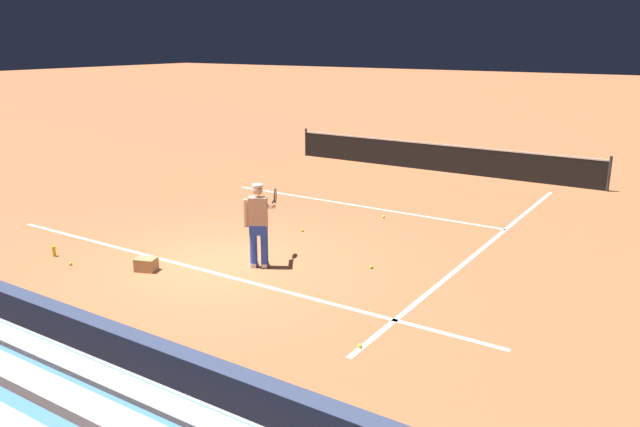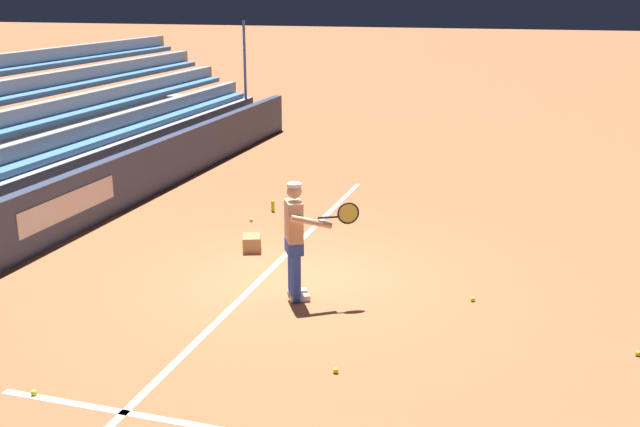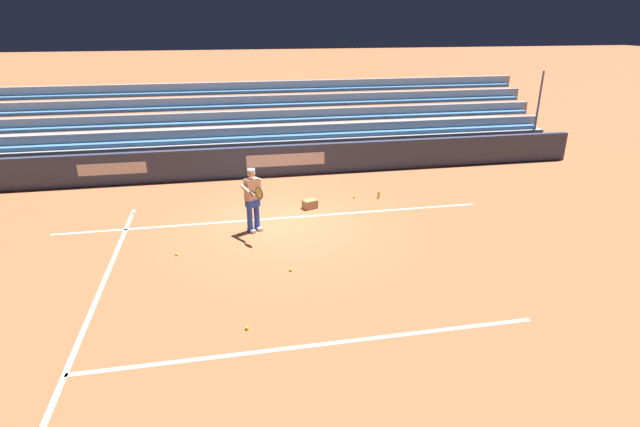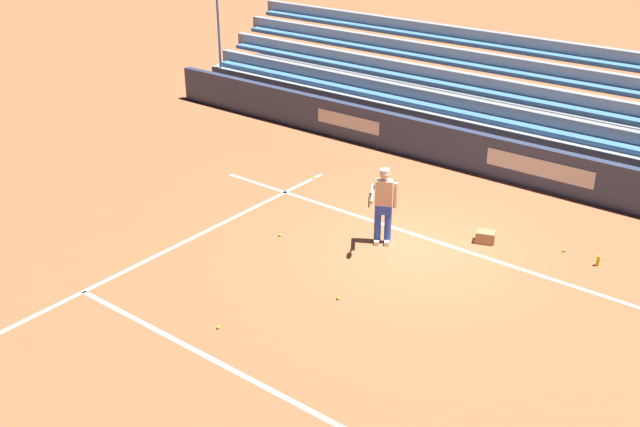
{
  "view_description": "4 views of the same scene",
  "coord_description": "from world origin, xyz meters",
  "px_view_note": "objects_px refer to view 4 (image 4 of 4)",
  "views": [
    {
      "loc": [
        8.15,
        -9.01,
        4.44
      ],
      "look_at": [
        1.29,
        1.59,
        0.9
      ],
      "focal_mm": 35.0,
      "sensor_mm": 36.0,
      "label": 1
    },
    {
      "loc": [
        10.14,
        3.49,
        4.26
      ],
      "look_at": [
        0.01,
        0.41,
        1.09
      ],
      "focal_mm": 42.0,
      "sensor_mm": 36.0,
      "label": 2
    },
    {
      "loc": [
        1.34,
        12.63,
        5.34
      ],
      "look_at": [
        -0.77,
        1.9,
        1.02
      ],
      "focal_mm": 28.0,
      "sensor_mm": 36.0,
      "label": 3
    },
    {
      "loc": [
        -7.07,
        12.44,
        7.56
      ],
      "look_at": [
        1.46,
        1.49,
        0.94
      ],
      "focal_mm": 42.0,
      "sensor_mm": 36.0,
      "label": 4
    }
  ],
  "objects_px": {
    "tennis_ball_stray_back": "(314,178)",
    "tennis_ball_toward_net": "(338,298)",
    "tennis_ball_midcourt": "(218,327)",
    "tennis_player": "(383,205)",
    "ball_box_cardboard": "(485,237)",
    "water_bottle": "(598,261)",
    "tennis_ball_far_left": "(564,250)",
    "tennis_ball_by_box": "(280,235)"
  },
  "relations": [
    {
      "from": "tennis_ball_by_box",
      "to": "tennis_ball_far_left",
      "type": "xyz_separation_m",
      "value": [
        -5.23,
        -3.16,
        0.0
      ]
    },
    {
      "from": "ball_box_cardboard",
      "to": "water_bottle",
      "type": "height_order",
      "value": "ball_box_cardboard"
    },
    {
      "from": "tennis_ball_midcourt",
      "to": "water_bottle",
      "type": "relative_size",
      "value": 0.3
    },
    {
      "from": "tennis_player",
      "to": "tennis_ball_far_left",
      "type": "relative_size",
      "value": 25.98
    },
    {
      "from": "tennis_player",
      "to": "tennis_ball_far_left",
      "type": "xyz_separation_m",
      "value": [
        -3.29,
        -2.03,
        -0.86
      ]
    },
    {
      "from": "tennis_ball_by_box",
      "to": "tennis_ball_midcourt",
      "type": "xyz_separation_m",
      "value": [
        -1.48,
        3.4,
        0.0
      ]
    },
    {
      "from": "tennis_player",
      "to": "tennis_ball_stray_back",
      "type": "distance_m",
      "value": 3.97
    },
    {
      "from": "tennis_ball_toward_net",
      "to": "water_bottle",
      "type": "height_order",
      "value": "water_bottle"
    },
    {
      "from": "tennis_ball_toward_net",
      "to": "water_bottle",
      "type": "xyz_separation_m",
      "value": [
        -3.42,
        -4.31,
        0.08
      ]
    },
    {
      "from": "water_bottle",
      "to": "tennis_ball_midcourt",
      "type": "bearing_deg",
      "value": 54.79
    },
    {
      "from": "tennis_ball_midcourt",
      "to": "tennis_ball_toward_net",
      "type": "height_order",
      "value": "same"
    },
    {
      "from": "tennis_ball_by_box",
      "to": "tennis_player",
      "type": "bearing_deg",
      "value": -149.72
    },
    {
      "from": "ball_box_cardboard",
      "to": "tennis_ball_stray_back",
      "type": "height_order",
      "value": "ball_box_cardboard"
    },
    {
      "from": "tennis_ball_by_box",
      "to": "tennis_ball_toward_net",
      "type": "distance_m",
      "value": 2.89
    },
    {
      "from": "tennis_player",
      "to": "ball_box_cardboard",
      "type": "relative_size",
      "value": 4.29
    },
    {
      "from": "ball_box_cardboard",
      "to": "tennis_ball_toward_net",
      "type": "xyz_separation_m",
      "value": [
        1.12,
        3.84,
        -0.1
      ]
    },
    {
      "from": "tennis_ball_midcourt",
      "to": "water_bottle",
      "type": "distance_m",
      "value": 7.83
    },
    {
      "from": "tennis_ball_midcourt",
      "to": "water_bottle",
      "type": "height_order",
      "value": "water_bottle"
    },
    {
      "from": "tennis_ball_far_left",
      "to": "tennis_ball_midcourt",
      "type": "xyz_separation_m",
      "value": [
        3.75,
        6.56,
        0.0
      ]
    },
    {
      "from": "tennis_player",
      "to": "tennis_ball_midcourt",
      "type": "height_order",
      "value": "tennis_player"
    },
    {
      "from": "tennis_player",
      "to": "tennis_ball_toward_net",
      "type": "height_order",
      "value": "tennis_player"
    },
    {
      "from": "ball_box_cardboard",
      "to": "tennis_ball_by_box",
      "type": "distance_m",
      "value": 4.48
    },
    {
      "from": "tennis_ball_far_left",
      "to": "tennis_ball_midcourt",
      "type": "height_order",
      "value": "same"
    },
    {
      "from": "tennis_ball_toward_net",
      "to": "water_bottle",
      "type": "relative_size",
      "value": 0.3
    },
    {
      "from": "tennis_ball_by_box",
      "to": "tennis_ball_toward_net",
      "type": "bearing_deg",
      "value": 153.12
    },
    {
      "from": "tennis_ball_toward_net",
      "to": "tennis_player",
      "type": "bearing_deg",
      "value": -75.33
    },
    {
      "from": "tennis_player",
      "to": "tennis_ball_far_left",
      "type": "bearing_deg",
      "value": -148.36
    },
    {
      "from": "water_bottle",
      "to": "tennis_ball_toward_net",
      "type": "bearing_deg",
      "value": 51.59
    },
    {
      "from": "tennis_ball_toward_net",
      "to": "ball_box_cardboard",
      "type": "bearing_deg",
      "value": -106.29
    },
    {
      "from": "tennis_player",
      "to": "tennis_ball_by_box",
      "type": "xyz_separation_m",
      "value": [
        1.94,
        1.13,
        -0.86
      ]
    },
    {
      "from": "tennis_player",
      "to": "tennis_ball_stray_back",
      "type": "relative_size",
      "value": 25.98
    },
    {
      "from": "tennis_player",
      "to": "ball_box_cardboard",
      "type": "bearing_deg",
      "value": -141.55
    },
    {
      "from": "tennis_ball_toward_net",
      "to": "tennis_ball_by_box",
      "type": "bearing_deg",
      "value": -26.88
    },
    {
      "from": "tennis_ball_far_left",
      "to": "water_bottle",
      "type": "xyz_separation_m",
      "value": [
        -0.76,
        0.16,
        0.08
      ]
    },
    {
      "from": "tennis_ball_far_left",
      "to": "tennis_ball_toward_net",
      "type": "height_order",
      "value": "same"
    },
    {
      "from": "tennis_ball_stray_back",
      "to": "water_bottle",
      "type": "bearing_deg",
      "value": 179.74
    },
    {
      "from": "tennis_ball_stray_back",
      "to": "water_bottle",
      "type": "xyz_separation_m",
      "value": [
        -7.44,
        0.03,
        0.08
      ]
    },
    {
      "from": "tennis_ball_stray_back",
      "to": "tennis_ball_toward_net",
      "type": "bearing_deg",
      "value": 132.8
    },
    {
      "from": "tennis_ball_midcourt",
      "to": "tennis_player",
      "type": "bearing_deg",
      "value": -95.81
    },
    {
      "from": "tennis_ball_by_box",
      "to": "tennis_ball_far_left",
      "type": "bearing_deg",
      "value": -148.86
    },
    {
      "from": "ball_box_cardboard",
      "to": "tennis_ball_midcourt",
      "type": "bearing_deg",
      "value": 69.46
    },
    {
      "from": "tennis_ball_stray_back",
      "to": "tennis_ball_far_left",
      "type": "distance_m",
      "value": 6.67
    }
  ]
}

